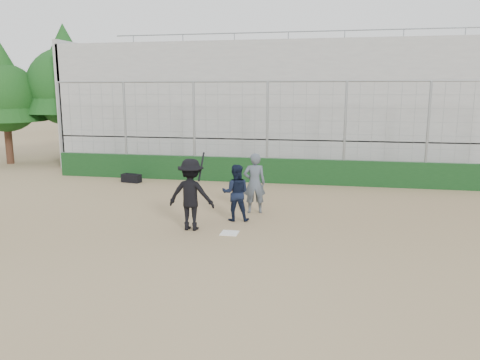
% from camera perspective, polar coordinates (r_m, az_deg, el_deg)
% --- Properties ---
extents(ground, '(90.00, 90.00, 0.00)m').
position_cam_1_polar(ground, '(12.18, -1.27, -6.53)').
color(ground, brown).
rests_on(ground, ground).
extents(home_plate, '(0.44, 0.44, 0.02)m').
position_cam_1_polar(home_plate, '(12.18, -1.27, -6.48)').
color(home_plate, white).
rests_on(home_plate, ground).
extents(backstop, '(18.10, 0.25, 4.04)m').
position_cam_1_polar(backstop, '(18.72, 3.30, 2.56)').
color(backstop, '#103313').
rests_on(backstop, ground).
extents(bleachers, '(20.25, 6.70, 6.98)m').
position_cam_1_polar(bleachers, '(23.45, 5.02, 9.01)').
color(bleachers, '#9A9A9A').
rests_on(bleachers, ground).
extents(tree_left, '(4.48, 4.48, 7.00)m').
position_cam_1_polar(tree_left, '(26.13, -20.48, 11.78)').
color(tree_left, '#3D2816').
rests_on(tree_left, ground).
extents(tree_right, '(3.84, 3.84, 6.00)m').
position_cam_1_polar(tree_right, '(26.29, -26.84, 9.92)').
color(tree_right, '#392014').
rests_on(tree_right, ground).
extents(batter_at_plate, '(1.24, 0.80, 2.03)m').
position_cam_1_polar(batter_at_plate, '(12.37, -5.98, -1.76)').
color(batter_at_plate, black).
rests_on(batter_at_plate, ground).
extents(catcher_crouched, '(0.86, 0.71, 1.10)m').
position_cam_1_polar(catcher_crouched, '(13.21, -0.52, -2.70)').
color(catcher_crouched, black).
rests_on(catcher_crouched, ground).
extents(umpire, '(0.75, 0.58, 1.64)m').
position_cam_1_polar(umpire, '(14.03, 1.78, -0.76)').
color(umpire, '#49525D').
rests_on(umpire, ground).
extents(equipment_bag, '(0.84, 0.49, 0.38)m').
position_cam_1_polar(equipment_bag, '(19.38, -13.10, 0.22)').
color(equipment_bag, black).
rests_on(equipment_bag, ground).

